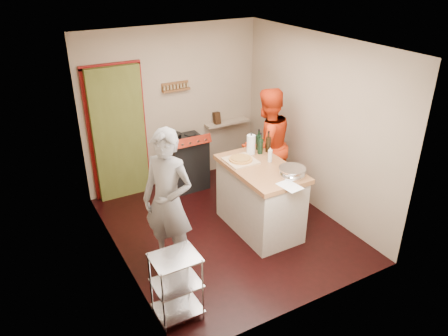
{
  "coord_description": "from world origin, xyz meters",
  "views": [
    {
      "loc": [
        -2.58,
        -4.54,
        3.57
      ],
      "look_at": [
        -0.03,
        0.0,
        0.97
      ],
      "focal_mm": 35.0,
      "sensor_mm": 36.0,
      "label": 1
    }
  ],
  "objects_px": {
    "island": "(260,197)",
    "person_red": "(266,145)",
    "person_stripe": "(168,201)",
    "stove": "(186,162)",
    "wire_shelving": "(176,284)"
  },
  "relations": [
    {
      "from": "stove",
      "to": "person_stripe",
      "type": "xyz_separation_m",
      "value": [
        -1.03,
        -1.75,
        0.45
      ]
    },
    {
      "from": "island",
      "to": "person_red",
      "type": "xyz_separation_m",
      "value": [
        0.58,
        0.72,
        0.38
      ]
    },
    {
      "from": "stove",
      "to": "island",
      "type": "height_order",
      "value": "island"
    },
    {
      "from": "stove",
      "to": "wire_shelving",
      "type": "relative_size",
      "value": 1.26
    },
    {
      "from": "island",
      "to": "person_red",
      "type": "distance_m",
      "value": 1.0
    },
    {
      "from": "island",
      "to": "person_red",
      "type": "bearing_deg",
      "value": 51.29
    },
    {
      "from": "person_red",
      "to": "person_stripe",
      "type": "bearing_deg",
      "value": 18.69
    },
    {
      "from": "island",
      "to": "person_stripe",
      "type": "bearing_deg",
      "value": -175.52
    },
    {
      "from": "island",
      "to": "person_stripe",
      "type": "height_order",
      "value": "person_stripe"
    },
    {
      "from": "person_stripe",
      "to": "island",
      "type": "bearing_deg",
      "value": 57.6
    },
    {
      "from": "person_stripe",
      "to": "stove",
      "type": "bearing_deg",
      "value": 112.63
    },
    {
      "from": "person_red",
      "to": "island",
      "type": "bearing_deg",
      "value": 47.17
    },
    {
      "from": "stove",
      "to": "person_red",
      "type": "xyz_separation_m",
      "value": [
        0.95,
        -0.91,
        0.45
      ]
    },
    {
      "from": "island",
      "to": "person_stripe",
      "type": "distance_m",
      "value": 1.46
    },
    {
      "from": "island",
      "to": "person_red",
      "type": "relative_size",
      "value": 0.81
    }
  ]
}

